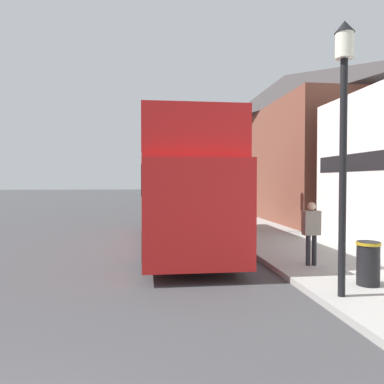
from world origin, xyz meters
TOP-DOWN VIEW (x-y plane):
  - ground_plane at (0.00, 21.00)m, footprint 144.00×144.00m
  - sidewalk at (6.47, 18.00)m, footprint 3.26×108.00m
  - brick_terrace_rear at (11.10, 21.95)m, footprint 6.00×20.24m
  - tour_bus at (2.86, 10.26)m, footprint 2.49×10.02m
  - parked_car_ahead_of_bus at (3.75, 18.05)m, footprint 1.77×4.51m
  - pedestrian_third at (5.79, 6.16)m, footprint 0.41×0.23m
  - lamp_post_nearest at (5.25, 3.73)m, footprint 0.35×0.35m
  - lamp_post_second at (5.53, 12.04)m, footprint 0.35×0.35m
  - lamp_post_third at (5.34, 20.35)m, footprint 0.35×0.35m
  - litter_bin at (6.15, 4.34)m, footprint 0.48×0.48m

SIDE VIEW (x-z plane):
  - ground_plane at x=0.00m, z-range 0.00..0.00m
  - sidewalk at x=6.47m, z-range 0.00..0.14m
  - litter_bin at x=6.15m, z-range 0.17..1.05m
  - parked_car_ahead_of_bus at x=3.75m, z-range -0.05..1.46m
  - pedestrian_third at x=5.79m, z-range 0.30..1.87m
  - tour_bus at x=2.86m, z-range -0.20..3.77m
  - lamp_post_second at x=5.53m, z-range 1.01..5.54m
  - lamp_post_third at x=5.34m, z-range 1.03..5.74m
  - lamp_post_nearest at x=5.25m, z-range 1.06..6.01m
  - brick_terrace_rear at x=11.10m, z-range 0.00..9.39m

